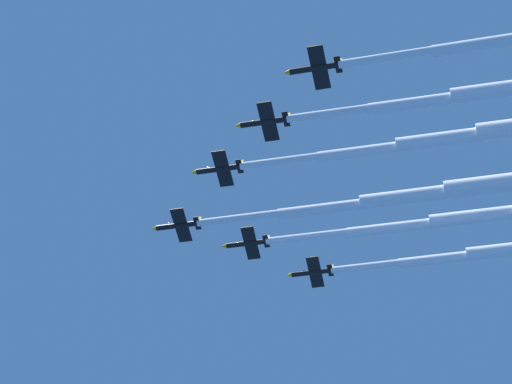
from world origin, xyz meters
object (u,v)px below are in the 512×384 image
jet_lead (412,196)px  jet_starboard_inner (482,215)px  jet_starboard_mid (508,249)px  jet_port_inner (445,139)px  jet_port_mid (502,89)px

jet_lead → jet_starboard_inner: bearing=-167.6°
jet_starboard_mid → jet_port_inner: bearing=42.5°
jet_port_inner → jet_starboard_mid: (-28.75, -26.36, -0.09)m
jet_port_mid → jet_starboard_mid: 50.30m
jet_starboard_inner → jet_port_mid: bearing=65.4°
jet_port_mid → jet_starboard_mid: (-26.52, -42.73, 1.00)m
jet_port_mid → jet_starboard_inner: bearing=-114.6°
jet_starboard_mid → jet_port_mid: bearing=58.2°
jet_port_mid → jet_starboard_mid: jet_starboard_mid is taller
jet_port_inner → jet_port_mid: bearing=97.8°
jet_port_mid → jet_starboard_mid: size_ratio=1.02×
jet_lead → jet_port_mid: jet_port_mid is taller
jet_port_inner → jet_port_mid: jet_port_inner is taller
jet_lead → jet_port_inner: (0.47, 14.62, 2.48)m
jet_port_inner → jet_port_mid: 16.56m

